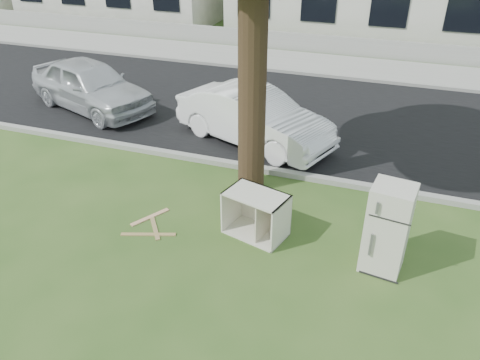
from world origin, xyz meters
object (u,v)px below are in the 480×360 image
(car_left, at_px, (90,85))
(fridge, at_px, (387,229))
(car_center, at_px, (254,117))
(cabinet, at_px, (256,214))

(car_left, bearing_deg, fridge, -97.02)
(car_center, xyz_separation_m, car_left, (-5.07, 0.60, 0.04))
(cabinet, height_order, car_left, car_left)
(car_center, bearing_deg, fridge, -117.18)
(cabinet, relative_size, car_left, 0.26)
(cabinet, bearing_deg, car_center, 123.93)
(fridge, distance_m, cabinet, 2.23)
(car_center, distance_m, car_left, 5.10)
(car_center, height_order, car_left, car_left)
(fridge, relative_size, car_center, 0.38)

